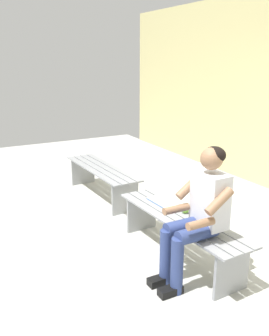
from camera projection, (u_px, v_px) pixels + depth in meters
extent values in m
cube|color=#B2B2AD|center=(57.00, 240.00, 4.26)|extent=(10.00, 7.00, 0.04)
cube|color=gray|center=(193.00, 214.00, 3.83)|extent=(1.72, 0.16, 0.02)
cube|color=gray|center=(185.00, 216.00, 3.77)|extent=(1.72, 0.16, 0.02)
cube|color=gray|center=(176.00, 218.00, 3.72)|extent=(1.72, 0.16, 0.02)
cube|color=gray|center=(167.00, 221.00, 3.66)|extent=(1.72, 0.16, 0.02)
cube|color=gray|center=(232.00, 272.00, 3.20)|extent=(0.04, 0.39, 0.43)
cube|color=gray|center=(142.00, 213.00, 4.42)|extent=(0.04, 0.39, 0.43)
cube|color=gray|center=(112.00, 166.00, 5.50)|extent=(1.66, 0.16, 0.02)
cube|color=gray|center=(105.00, 168.00, 5.45)|extent=(1.66, 0.16, 0.02)
cube|color=gray|center=(98.00, 169.00, 5.39)|extent=(1.66, 0.16, 0.02)
cube|color=gray|center=(91.00, 170.00, 5.34)|extent=(1.66, 0.16, 0.02)
cube|color=gray|center=(125.00, 198.00, 4.90)|extent=(0.04, 0.39, 0.43)
cube|color=gray|center=(83.00, 171.00, 6.07)|extent=(0.04, 0.39, 0.43)
cube|color=silver|center=(210.00, 199.00, 3.31)|extent=(0.34, 0.20, 0.50)
sphere|color=#936B4C|center=(212.00, 159.00, 3.20)|extent=(0.20, 0.20, 0.20)
ellipsoid|color=black|center=(215.00, 155.00, 3.21)|extent=(0.20, 0.19, 0.15)
cylinder|color=navy|center=(197.00, 234.00, 3.22)|extent=(0.13, 0.40, 0.13)
cylinder|color=navy|center=(185.00, 226.00, 3.37)|extent=(0.13, 0.40, 0.13)
cylinder|color=navy|center=(177.00, 266.00, 3.20)|extent=(0.11, 0.11, 0.52)
cube|color=black|center=(170.00, 291.00, 3.24)|extent=(0.10, 0.22, 0.07)
cylinder|color=navy|center=(166.00, 257.00, 3.35)|extent=(0.11, 0.11, 0.52)
cube|color=black|center=(159.00, 281.00, 3.39)|extent=(0.10, 0.22, 0.07)
cylinder|color=#936B4C|center=(219.00, 201.00, 3.08)|extent=(0.08, 0.28, 0.23)
cylinder|color=#936B4C|center=(201.00, 224.00, 3.09)|extent=(0.07, 0.26, 0.07)
cylinder|color=#936B4C|center=(189.00, 187.00, 3.44)|extent=(0.08, 0.28, 0.23)
cylinder|color=#936B4C|center=(176.00, 209.00, 3.39)|extent=(0.07, 0.26, 0.07)
sphere|color=#72B738|center=(185.00, 209.00, 3.81)|extent=(0.08, 0.08, 0.08)
cube|color=white|center=(168.00, 205.00, 3.99)|extent=(0.21, 0.16, 0.02)
cube|color=white|center=(157.00, 199.00, 4.16)|extent=(0.21, 0.16, 0.02)
cube|color=#1E478C|center=(163.00, 203.00, 4.08)|extent=(0.42, 0.17, 0.01)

